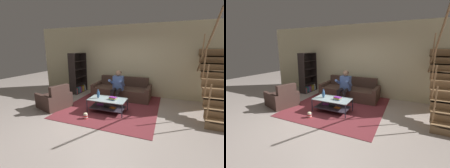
{
  "view_description": "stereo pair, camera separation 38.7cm",
  "coord_description": "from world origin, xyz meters",
  "views": [
    {
      "loc": [
        1.78,
        -3.75,
        1.94
      ],
      "look_at": [
        0.07,
        0.78,
        0.8
      ],
      "focal_mm": 24.0,
      "sensor_mm": 36.0,
      "label": 1
    },
    {
      "loc": [
        2.14,
        -3.59,
        1.94
      ],
      "look_at": [
        0.07,
        0.78,
        0.8
      ],
      "focal_mm": 24.0,
      "sensor_mm": 36.0,
      "label": 2
    }
  ],
  "objects": [
    {
      "name": "armchair",
      "position": [
        -1.72,
        0.05,
        0.26
      ],
      "size": [
        1.12,
        1.1,
        0.81
      ],
      "color": "#46302A",
      "rests_on": "ground"
    },
    {
      "name": "couch",
      "position": [
        0.09,
        1.85,
        0.27
      ],
      "size": [
        2.27,
        0.96,
        0.81
      ],
      "color": "#50382F",
      "rests_on": "ground"
    },
    {
      "name": "back_partition",
      "position": [
        0.0,
        2.46,
        1.45
      ],
      "size": [
        8.4,
        0.12,
        2.9
      ],
      "primitive_type": "cube",
      "color": "beige",
      "rests_on": "ground"
    },
    {
      "name": "popcorn_tub",
      "position": [
        -0.31,
        -0.35,
        0.09
      ],
      "size": [
        0.12,
        0.12,
        0.18
      ],
      "color": "red",
      "rests_on": "ground"
    },
    {
      "name": "staircase_run",
      "position": [
        3.2,
        1.37,
        1.09
      ],
      "size": [
        1.01,
        2.4,
        2.85
      ],
      "color": "#A98054",
      "rests_on": "ground"
    },
    {
      "name": "ground",
      "position": [
        0.0,
        0.0,
        0.0
      ],
      "size": [
        16.8,
        16.8,
        0.0
      ],
      "primitive_type": "plane",
      "color": "#BAACA3"
    },
    {
      "name": "area_rug",
      "position": [
        0.09,
        0.97,
        0.01
      ],
      "size": [
        3.0,
        3.47,
        0.01
      ],
      "color": "maroon",
      "rests_on": "ground"
    },
    {
      "name": "bookshelf",
      "position": [
        -2.03,
        1.92,
        0.66
      ],
      "size": [
        0.37,
        0.9,
        1.76
      ],
      "color": "black",
      "rests_on": "ground"
    },
    {
      "name": "book_stack",
      "position": [
        0.27,
        0.32,
        0.47
      ],
      "size": [
        0.24,
        0.19,
        0.08
      ],
      "color": "#3662B5",
      "rests_on": "coffee_table"
    },
    {
      "name": "coffee_table",
      "position": [
        0.08,
        0.33,
        0.28
      ],
      "size": [
        1.16,
        0.62,
        0.43
      ],
      "color": "#ACC5C9",
      "rests_on": "ground"
    },
    {
      "name": "vase",
      "position": [
        -0.22,
        0.3,
        0.56
      ],
      "size": [
        0.1,
        0.1,
        0.27
      ],
      "color": "#32598B",
      "rests_on": "coffee_table"
    },
    {
      "name": "person_seated_center",
      "position": [
        0.09,
        1.29,
        0.64
      ],
      "size": [
        0.5,
        0.58,
        1.18
      ],
      "color": "black",
      "rests_on": "ground"
    }
  ]
}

